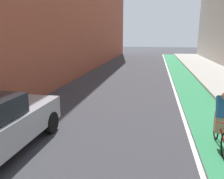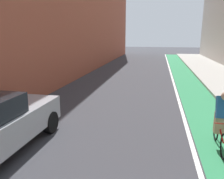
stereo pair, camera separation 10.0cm
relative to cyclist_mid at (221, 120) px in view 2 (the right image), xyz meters
The scene contains 4 objects.
ground_plane 7.95m from the cyclist_mid, 111.16° to the left, with size 95.62×95.62×0.00m, color #38383D.
bike_lane_paint 9.41m from the cyclist_mid, 88.52° to the left, with size 1.60×43.46×0.00m, color #2D8451.
lane_divider_stripe 9.43m from the cyclist_mid, 94.01° to the left, with size 0.12×43.46×0.00m, color white.
cyclist_mid is the anchor object (origin of this frame).
Camera 2 is at (1.20, 4.42, 2.91)m, focal length 36.29 mm.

